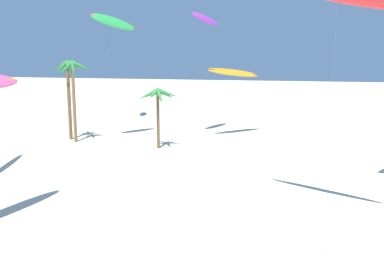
{
  "coord_description": "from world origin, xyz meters",
  "views": [
    {
      "loc": [
        7.0,
        0.65,
        10.0
      ],
      "look_at": [
        3.19,
        18.51,
        6.72
      ],
      "focal_mm": 40.01,
      "sensor_mm": 36.0,
      "label": 1
    }
  ],
  "objects_px": {
    "palm_tree_0": "(68,76)",
    "flying_kite_6": "(113,22)",
    "flying_kite_3": "(205,19)",
    "palm_tree_1": "(73,75)",
    "palm_tree_2": "(158,98)",
    "flying_kite_4": "(234,73)"
  },
  "relations": [
    {
      "from": "flying_kite_3",
      "to": "flying_kite_4",
      "type": "xyz_separation_m",
      "value": [
        3.44,
        -0.27,
        -6.15
      ]
    },
    {
      "from": "palm_tree_2",
      "to": "flying_kite_3",
      "type": "xyz_separation_m",
      "value": [
        3.36,
        8.3,
        8.38
      ]
    },
    {
      "from": "palm_tree_0",
      "to": "flying_kite_6",
      "type": "xyz_separation_m",
      "value": [
        5.3,
        0.75,
        5.84
      ]
    },
    {
      "from": "palm_tree_1",
      "to": "flying_kite_6",
      "type": "distance_m",
      "value": 7.26
    },
    {
      "from": "flying_kite_3",
      "to": "palm_tree_0",
      "type": "bearing_deg",
      "value": -157.79
    },
    {
      "from": "palm_tree_0",
      "to": "flying_kite_3",
      "type": "relative_size",
      "value": 0.61
    },
    {
      "from": "palm_tree_1",
      "to": "flying_kite_6",
      "type": "relative_size",
      "value": 0.63
    },
    {
      "from": "palm_tree_2",
      "to": "flying_kite_6",
      "type": "relative_size",
      "value": 0.44
    },
    {
      "from": "palm_tree_1",
      "to": "flying_kite_6",
      "type": "xyz_separation_m",
      "value": [
        4.07,
        1.9,
        5.7
      ]
    },
    {
      "from": "palm_tree_0",
      "to": "flying_kite_6",
      "type": "relative_size",
      "value": 0.63
    },
    {
      "from": "flying_kite_3",
      "to": "palm_tree_1",
      "type": "bearing_deg",
      "value": -151.98
    },
    {
      "from": "palm_tree_0",
      "to": "flying_kite_4",
      "type": "bearing_deg",
      "value": 17.51
    },
    {
      "from": "palm_tree_1",
      "to": "palm_tree_2",
      "type": "bearing_deg",
      "value": -6.92
    },
    {
      "from": "palm_tree_0",
      "to": "flying_kite_4",
      "type": "xyz_separation_m",
      "value": [
        17.98,
        5.67,
        0.26
      ]
    },
    {
      "from": "palm_tree_1",
      "to": "palm_tree_2",
      "type": "xyz_separation_m",
      "value": [
        9.96,
        -1.21,
        -2.1
      ]
    },
    {
      "from": "palm_tree_1",
      "to": "flying_kite_6",
      "type": "bearing_deg",
      "value": 25.01
    },
    {
      "from": "palm_tree_2",
      "to": "flying_kite_3",
      "type": "relative_size",
      "value": 0.43
    },
    {
      "from": "palm_tree_0",
      "to": "palm_tree_1",
      "type": "bearing_deg",
      "value": -43.13
    },
    {
      "from": "palm_tree_1",
      "to": "flying_kite_3",
      "type": "distance_m",
      "value": 16.34
    },
    {
      "from": "palm_tree_0",
      "to": "flying_kite_3",
      "type": "height_order",
      "value": "flying_kite_3"
    },
    {
      "from": "flying_kite_3",
      "to": "flying_kite_4",
      "type": "relative_size",
      "value": 1.3
    },
    {
      "from": "palm_tree_0",
      "to": "flying_kite_3",
      "type": "xyz_separation_m",
      "value": [
        14.54,
        5.94,
        6.41
      ]
    }
  ]
}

